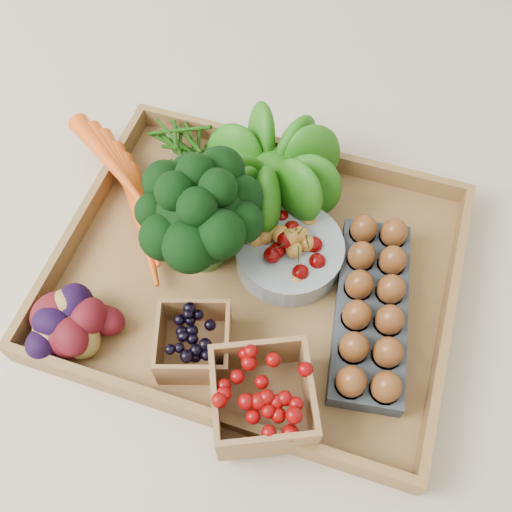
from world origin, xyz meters
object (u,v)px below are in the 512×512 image
(broccoli, at_px, (202,232))
(egg_carton, at_px, (370,311))
(cherry_bowl, at_px, (289,253))
(tray, at_px, (256,274))

(broccoli, xyz_separation_m, egg_carton, (0.25, -0.02, -0.05))
(broccoli, distance_m, cherry_bowl, 0.13)
(broccoli, relative_size, egg_carton, 0.64)
(tray, distance_m, broccoli, 0.11)
(broccoli, height_order, cherry_bowl, broccoli)
(cherry_bowl, relative_size, egg_carton, 0.57)
(tray, distance_m, cherry_bowl, 0.06)
(tray, bearing_deg, egg_carton, -5.95)
(tray, xyz_separation_m, broccoli, (-0.08, 0.00, 0.08))
(tray, height_order, broccoli, broccoli)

